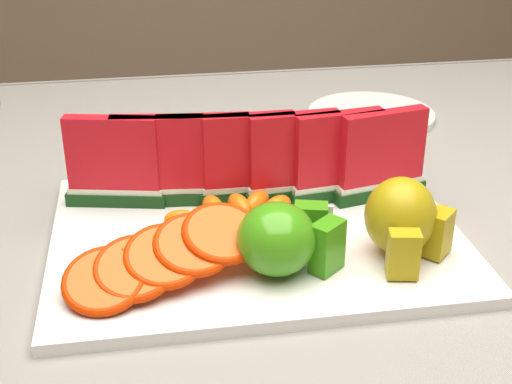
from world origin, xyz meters
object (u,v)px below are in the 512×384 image
object	(u,v)px
apple_cluster	(284,238)
side_plate	(371,115)
platter	(256,235)
pear_cluster	(403,219)

from	to	relation	value
apple_cluster	side_plate	distance (m)	0.44
platter	pear_cluster	distance (m)	0.15
apple_cluster	side_plate	xyz separation A→B (m)	(0.21, 0.39, -0.04)
platter	side_plate	xyz separation A→B (m)	(0.22, 0.32, -0.00)
platter	pear_cluster	xyz separation A→B (m)	(0.12, -0.07, 0.04)
apple_cluster	side_plate	size ratio (longest dim) A/B	0.50
platter	apple_cluster	bearing A→B (deg)	-80.57
platter	side_plate	bearing A→B (deg)	55.26
apple_cluster	pear_cluster	size ratio (longest dim) A/B	1.20
apple_cluster	platter	bearing A→B (deg)	99.43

